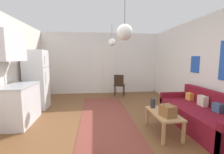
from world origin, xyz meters
The scene contains 13 objects.
ground_plane centered at (0.00, 0.00, -0.05)m, with size 5.53×7.43×0.10m, color brown.
wall_back centered at (0.00, 3.46, 1.30)m, with size 5.13×0.13×2.62m.
wall_right centered at (2.51, 0.00, 1.31)m, with size 0.12×7.03×2.62m.
area_rug centered at (-0.05, 0.64, 0.01)m, with size 1.29×3.72×0.01m, color brown.
couch centered at (2.03, -0.27, 0.27)m, with size 0.88×2.10×0.80m.
coffee_table centered at (1.05, -0.40, 0.37)m, with size 0.46×0.91×0.44m.
bamboo_vase centered at (0.94, -0.08, 0.54)m, with size 0.11×0.11×0.43m.
handbag centered at (1.03, -0.60, 0.55)m, with size 0.27×0.31×0.32m.
refrigerator centered at (-2.08, 1.57, 0.89)m, with size 0.62×0.62×1.78m.
kitchen_counter centered at (-2.12, 0.47, 0.82)m, with size 0.60×1.10×2.13m.
accent_chair centered at (0.66, 2.72, 0.50)m, with size 0.52×0.51×0.88m.
pendant_lamp_near centered at (0.15, -0.78, 1.95)m, with size 0.26×0.26×0.80m.
pendant_lamp_far centered at (0.25, 1.76, 2.05)m, with size 0.23×0.23×0.68m.
Camera 1 is at (-0.36, -3.22, 1.54)m, focal length 24.32 mm.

